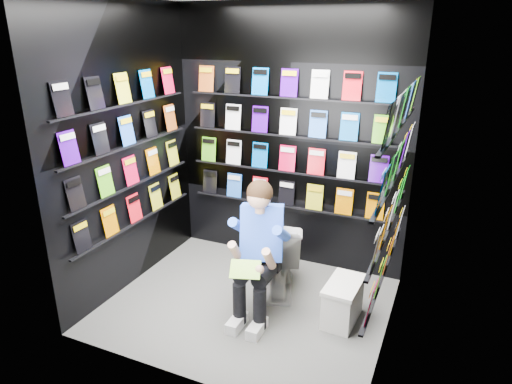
% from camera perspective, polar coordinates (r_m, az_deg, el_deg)
% --- Properties ---
extents(floor, '(2.40, 2.40, 0.00)m').
position_cam_1_polar(floor, '(4.23, -1.10, -13.91)').
color(floor, '#5C5C5A').
rests_on(floor, ground).
extents(wall_back, '(2.40, 0.04, 2.60)m').
position_cam_1_polar(wall_back, '(4.57, 4.13, 6.49)').
color(wall_back, black).
rests_on(wall_back, floor).
extents(wall_front, '(2.40, 0.04, 2.60)m').
position_cam_1_polar(wall_front, '(2.85, -9.81, -2.10)').
color(wall_front, black).
rests_on(wall_front, floor).
extents(wall_left, '(0.04, 2.00, 2.60)m').
position_cam_1_polar(wall_left, '(4.30, -15.92, 4.95)').
color(wall_left, black).
rests_on(wall_left, floor).
extents(wall_right, '(0.04, 2.00, 2.60)m').
position_cam_1_polar(wall_right, '(3.36, 17.60, 0.69)').
color(wall_right, black).
rests_on(wall_right, floor).
extents(comics_back, '(2.10, 0.06, 1.37)m').
position_cam_1_polar(comics_back, '(4.54, 4.00, 6.47)').
color(comics_back, red).
rests_on(comics_back, wall_back).
extents(comics_left, '(0.06, 1.70, 1.37)m').
position_cam_1_polar(comics_left, '(4.28, -15.61, 4.98)').
color(comics_left, red).
rests_on(comics_left, wall_left).
extents(comics_right, '(0.06, 1.70, 1.37)m').
position_cam_1_polar(comics_right, '(3.37, 17.11, 0.84)').
color(comics_right, red).
rests_on(comics_right, wall_right).
extents(toilet, '(0.63, 0.84, 0.73)m').
position_cam_1_polar(toilet, '(4.29, 2.86, -7.71)').
color(toilet, white).
rests_on(toilet, floor).
extents(longbox, '(0.27, 0.45, 0.33)m').
position_cam_1_polar(longbox, '(4.02, 10.77, -13.52)').
color(longbox, silver).
rests_on(longbox, floor).
extents(longbox_lid, '(0.29, 0.47, 0.03)m').
position_cam_1_polar(longbox_lid, '(3.92, 10.94, -11.32)').
color(longbox_lid, silver).
rests_on(longbox_lid, longbox).
extents(reader, '(0.67, 0.81, 1.28)m').
position_cam_1_polar(reader, '(3.81, 0.88, -5.16)').
color(reader, blue).
rests_on(reader, toilet).
extents(held_comic, '(0.27, 0.21, 0.10)m').
position_cam_1_polar(held_comic, '(3.60, -1.36, -9.63)').
color(held_comic, green).
rests_on(held_comic, reader).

